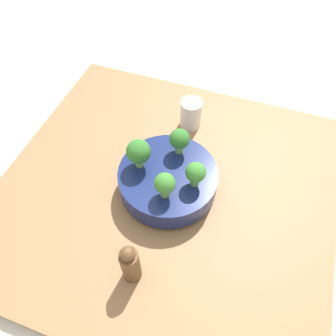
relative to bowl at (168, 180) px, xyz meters
name	(u,v)px	position (x,y,z in m)	size (l,w,h in m)	color
ground_plane	(166,195)	(0.01, 0.00, -0.08)	(6.00, 6.00, 0.00)	silver
table	(166,191)	(0.01, 0.00, -0.06)	(0.93, 0.88, 0.04)	olive
bowl	(168,180)	(0.00, 0.00, 0.00)	(0.27, 0.27, 0.08)	navy
broccoli_floret_right	(138,153)	(0.08, 0.00, 0.09)	(0.06, 0.06, 0.09)	#7AB256
broccoli_floret_front	(180,140)	(0.00, -0.08, 0.08)	(0.06, 0.06, 0.08)	#7AB256
broccoli_floret_left	(196,173)	(-0.08, 0.01, 0.08)	(0.05, 0.05, 0.08)	#609347
broccoli_floret_back	(165,184)	(-0.02, 0.07, 0.08)	(0.05, 0.05, 0.08)	#609347
cup	(191,114)	(0.01, -0.26, 0.00)	(0.07, 0.07, 0.10)	silver
pepper_mill	(130,264)	(0.00, 0.26, 0.02)	(0.04, 0.04, 0.14)	brown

